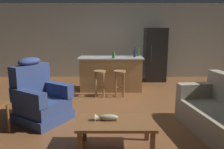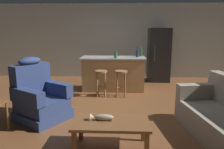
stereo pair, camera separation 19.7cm
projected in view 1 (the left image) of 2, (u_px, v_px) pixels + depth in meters
name	position (u px, v px, depth m)	size (l,w,h in m)	color
ground_plane	(111.00, 106.00, 5.01)	(12.00, 12.00, 0.00)	brown
back_wall	(111.00, 41.00, 7.80)	(12.00, 0.05, 2.60)	#B2B2A3
coffee_table	(116.00, 125.00, 3.15)	(1.10, 0.60, 0.42)	brown
fish_figurine	(107.00, 118.00, 3.16)	(0.34, 0.10, 0.10)	#4C3823
recliner_near_lamp	(40.00, 99.00, 4.15)	(1.16, 1.16, 1.20)	navy
kitchen_island	(111.00, 73.00, 6.23)	(1.80, 0.70, 0.95)	#AD7F4C
bar_stool_left	(100.00, 79.00, 5.62)	(0.32, 0.32, 0.68)	olive
bar_stool_right	(120.00, 79.00, 5.62)	(0.32, 0.32, 0.68)	olive
refrigerator	(155.00, 55.00, 7.32)	(0.70, 0.69, 1.76)	black
bottle_tall_green	(114.00, 55.00, 5.87)	(0.09, 0.09, 0.22)	#2D6B38
bottle_short_amber	(139.00, 52.00, 6.33)	(0.07, 0.07, 0.32)	#2D6B38
bottle_wine_dark	(135.00, 53.00, 6.14)	(0.08, 0.08, 0.29)	#23284C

